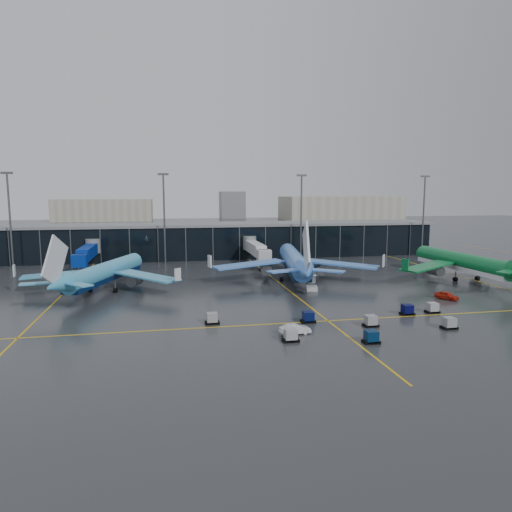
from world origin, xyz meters
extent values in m
plane|color=#282B2D|center=(0.00, 0.00, 0.00)|extent=(600.00, 600.00, 0.00)
cube|color=black|center=(0.00, 62.00, 5.00)|extent=(140.00, 16.00, 10.00)
cube|color=slate|center=(0.00, 62.00, 10.30)|extent=(142.00, 17.00, 0.80)
cylinder|color=#595B60|center=(-35.00, 53.50, 5.20)|extent=(4.00, 4.00, 4.00)
cube|color=navy|center=(-35.00, 40.00, 4.40)|extent=(3.00, 24.00, 3.00)
cylinder|color=#595B60|center=(-35.00, 32.50, 1.30)|extent=(1.00, 1.00, 2.60)
cylinder|color=#595B60|center=(10.00, 53.50, 5.20)|extent=(4.00, 4.00, 4.00)
cube|color=silver|center=(10.00, 40.00, 4.40)|extent=(3.00, 24.00, 3.00)
cylinder|color=#595B60|center=(10.00, 32.50, 1.30)|extent=(1.00, 1.00, 2.60)
cylinder|color=#595B60|center=(-55.00, 50.00, 12.50)|extent=(0.50, 0.50, 25.00)
cube|color=#595B60|center=(-55.00, 50.00, 25.20)|extent=(3.00, 0.40, 0.60)
cylinder|color=#595B60|center=(-15.00, 50.00, 12.50)|extent=(0.50, 0.50, 25.00)
cube|color=#595B60|center=(-15.00, 50.00, 25.20)|extent=(3.00, 0.40, 0.60)
cylinder|color=#595B60|center=(25.00, 50.00, 12.50)|extent=(0.50, 0.50, 25.00)
cube|color=#595B60|center=(25.00, 50.00, 25.20)|extent=(3.00, 0.40, 0.60)
cylinder|color=#595B60|center=(65.00, 50.00, 12.50)|extent=(0.50, 0.50, 25.00)
cube|color=#595B60|center=(65.00, 50.00, 25.20)|extent=(3.00, 0.40, 0.60)
cube|color=#B2AD99|center=(120.00, 260.00, 9.00)|extent=(90.00, 42.00, 18.00)
cube|color=#B2AD99|center=(-60.00, 280.00, 8.00)|extent=(70.00, 38.00, 16.00)
cube|color=#B2AD99|center=(40.00, 300.00, 11.00)|extent=(20.00, 20.00, 22.00)
cube|color=gold|center=(-35.00, 20.00, 0.01)|extent=(0.30, 120.00, 0.02)
cube|color=gold|center=(10.00, 20.00, 0.01)|extent=(0.30, 120.00, 0.02)
cube|color=gold|center=(55.00, 20.00, 0.01)|extent=(0.30, 120.00, 0.02)
cube|color=gold|center=(10.00, -15.00, 0.01)|extent=(220.00, 0.30, 0.02)
cube|color=black|center=(15.22, -19.14, 0.18)|extent=(2.20, 1.50, 0.36)
cube|color=gray|center=(15.22, -19.14, 0.95)|extent=(1.60, 1.50, 1.50)
cube|color=black|center=(24.05, -14.05, 0.18)|extent=(2.20, 1.50, 0.36)
cube|color=#040539|center=(24.05, -14.05, 0.95)|extent=(1.60, 1.50, 1.50)
cube|color=black|center=(26.06, -22.45, 0.18)|extent=(2.20, 1.50, 0.36)
cube|color=gray|center=(26.06, -22.45, 0.95)|extent=(1.60, 1.50, 1.50)
cube|color=black|center=(28.85, -13.66, 0.18)|extent=(2.20, 1.50, 0.36)
cube|color=#92939A|center=(28.85, -13.66, 0.95)|extent=(1.60, 1.50, 1.50)
cube|color=black|center=(6.69, -15.22, 0.18)|extent=(2.20, 1.50, 0.36)
cube|color=#040E3B|center=(6.69, -15.22, 0.95)|extent=(1.60, 1.50, 1.50)
cube|color=black|center=(1.58, -23.59, 0.18)|extent=(2.20, 1.50, 0.36)
cube|color=#92959A|center=(1.58, -23.59, 0.95)|extent=(1.60, 1.50, 1.50)
cube|color=black|center=(-7.96, -13.14, 0.18)|extent=(2.20, 1.50, 0.36)
cube|color=gray|center=(-7.96, -13.14, 0.95)|extent=(1.60, 1.50, 1.50)
cube|color=black|center=(11.91, -26.34, 0.18)|extent=(2.20, 1.50, 0.36)
cube|color=#051E3F|center=(11.91, -26.34, 0.95)|extent=(1.60, 1.50, 1.50)
cube|color=silver|center=(14.76, 7.68, 0.40)|extent=(2.94, 3.66, 0.80)
cube|color=silver|center=(14.76, 7.68, 2.30)|extent=(2.27, 3.15, 2.29)
imported|color=red|center=(37.04, -5.32, 0.74)|extent=(3.70, 4.64, 1.48)
imported|color=silver|center=(3.06, -20.58, 0.73)|extent=(4.59, 2.05, 1.46)
camera|label=1|loc=(-14.44, -80.86, 19.65)|focal=32.00mm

